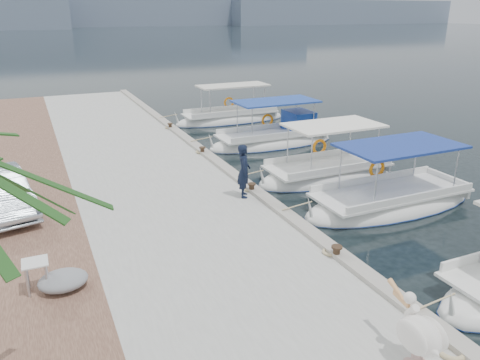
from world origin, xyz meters
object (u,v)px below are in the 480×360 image
pelican (419,333)px  parked_car (0,192)px  fishing_caique_d (274,140)px  fishing_caique_c (327,175)px  fishing_caique_b (390,203)px  fisherman (244,171)px  fishing_caique_e (231,120)px

pelican → parked_car: parked_car is taller
fishing_caique_d → fishing_caique_c: bearing=-94.6°
fishing_caique_c → pelican: (-4.94, -10.00, 0.99)m
fishing_caique_b → fisherman: 5.25m
pelican → fishing_caique_d: bearing=70.8°
parked_car → fisherman: bearing=-26.6°
fishing_caique_d → parked_car: size_ratio=1.69×
fishing_caique_c → fishing_caique_d: size_ratio=0.90×
fishing_caique_e → fisherman: fisherman is taller
fishing_caique_c → parked_car: bearing=178.2°
fishing_caique_d → fishing_caique_e: (0.01, 5.63, -0.07)m
fishing_caique_d → fisherman: 8.59m
fishing_caique_d → fishing_caique_b: bearing=-90.9°
fishing_caique_b → fisherman: size_ratio=3.74×
fishing_caique_c → parked_car: 11.89m
fishing_caique_b → fishing_caique_c: 3.39m
fishing_caique_c → fishing_caique_d: same height
fishing_caique_d → pelican: fishing_caique_d is taller
fishing_caique_d → fisherman: bearing=-125.0°
fishing_caique_b → fishing_caique_d: (0.14, 8.81, 0.07)m
fishing_caique_d → fisherman: fisherman is taller
fishing_caique_b → pelican: bearing=-128.4°
fishing_caique_e → pelican: 21.78m
parked_car → fishing_caique_c: bearing=-14.1°
fishing_caique_e → fishing_caique_b: bearing=-90.6°
fisherman → parked_car: (-7.40, 1.89, -0.24)m
fishing_caique_b → fishing_caique_e: bearing=89.4°
fishing_caique_c → fishing_caique_e: 11.08m
pelican → fishing_caique_e: bearing=75.6°
fisherman → parked_car: 7.64m
fishing_caique_d → fisherman: (-4.88, -6.96, 1.22)m
fishing_caique_b → fishing_caique_d: 8.82m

